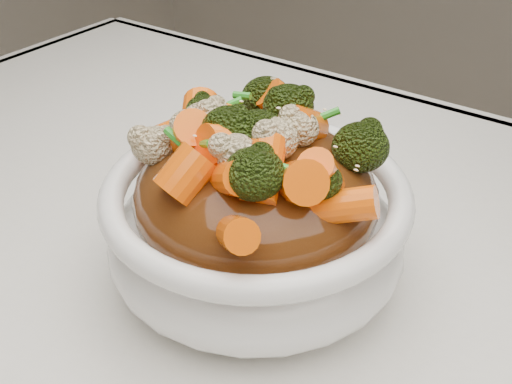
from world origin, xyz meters
The scene contains 8 objects.
tablecloth centered at (0.00, 0.00, 0.73)m, with size 1.20×0.80×0.04m, color silver.
bowl centered at (-0.06, 0.03, 0.79)m, with size 0.22×0.22×0.09m, color white, non-canonical shape.
sauce_base centered at (-0.06, 0.03, 0.82)m, with size 0.17×0.17×0.10m, color #4C250D.
carrots centered at (-0.06, 0.03, 0.88)m, with size 0.17×0.17×0.05m, color #FF6208, non-canonical shape.
broccoli centered at (-0.06, 0.03, 0.88)m, with size 0.17×0.17×0.04m, color black, non-canonical shape.
cauliflower centered at (-0.06, 0.03, 0.88)m, with size 0.17×0.17×0.04m, color beige, non-canonical shape.
scallions centered at (-0.06, 0.03, 0.89)m, with size 0.13×0.13×0.02m, color #279221, non-canonical shape.
sesame_seeds centered at (-0.06, 0.03, 0.89)m, with size 0.16×0.16×0.01m, color beige, non-canonical shape.
Camera 1 is at (0.14, -0.25, 1.06)m, focal length 42.00 mm.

